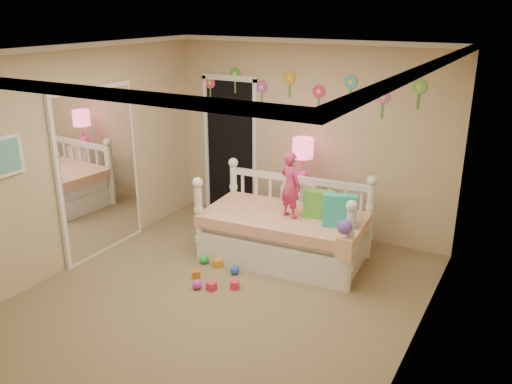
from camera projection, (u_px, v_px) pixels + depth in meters
The scene contains 18 objects.
floor at pixel (221, 298), 5.76m from camera, with size 4.00×4.50×0.01m, color #7F684C.
ceiling at pixel (215, 51), 4.90m from camera, with size 4.00×4.50×0.01m, color white.
back_wall at pixel (309, 138), 7.19m from camera, with size 4.00×0.01×2.60m, color tan.
left_wall at pixel (76, 158), 6.25m from camera, with size 0.01×4.50×2.60m, color tan.
right_wall at pixel (420, 222), 4.41m from camera, with size 0.01×4.50×2.60m, color tan.
crown_molding at pixel (215, 54), 4.91m from camera, with size 4.00×4.50×0.06m, color white, non-canonical shape.
daybed at pixel (285, 218), 6.49m from camera, with size 1.98×1.07×1.08m, color white, non-canonical shape.
pillow_turquoise at pixel (340, 211), 6.04m from camera, with size 0.38×0.13×0.38m, color #24B7AC.
pillow_lime at pixel (319, 204), 6.29m from camera, with size 0.36×0.13×0.34m, color #60BC39.
child at pixel (290, 185), 6.24m from camera, with size 0.29×0.19×0.81m, color #D43068.
nightstand at pixel (301, 210), 7.18m from camera, with size 0.46×0.35×0.77m, color white.
table_lamp at pixel (303, 154), 6.92m from camera, with size 0.28×0.28×0.61m.
closet_doorway at pixel (230, 146), 7.84m from camera, with size 0.90×0.04×2.07m, color black.
flower_decals at pixel (304, 90), 7.00m from camera, with size 3.40×0.02×0.50m, color #B2668C, non-canonical shape.
mirror_closet at pixel (99, 172), 6.56m from camera, with size 0.07×1.30×2.10m, color white.
wall_picture at pixel (8, 156), 5.41m from camera, with size 0.05×0.34×0.42m, color white.
hanging_bag at pixel (343, 241), 5.59m from camera, with size 0.20×0.16×0.36m, color beige, non-canonical shape.
toy_scatter at pixel (199, 285), 5.90m from camera, with size 0.80×1.30×0.11m, color #996666, non-canonical shape.
Camera 1 is at (2.80, -4.23, 3.00)m, focal length 37.25 mm.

